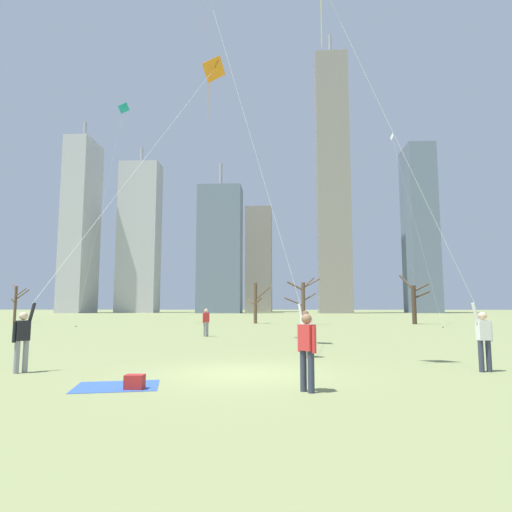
# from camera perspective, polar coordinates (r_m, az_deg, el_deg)

# --- Properties ---
(ground_plane) EXTENTS (400.00, 400.00, 0.00)m
(ground_plane) POSITION_cam_1_polar(r_m,az_deg,el_deg) (11.94, -1.72, -15.14)
(ground_plane) COLOR #848E56
(kite_flyer_foreground_right_yellow) EXTENTS (5.20, 0.46, 12.33)m
(kite_flyer_foreground_right_yellow) POSITION_cam_1_polar(r_m,az_deg,el_deg) (13.29, 23.82, -0.29)
(kite_flyer_foreground_right_yellow) COLOR #33384C
(kite_flyer_foreground_right_yellow) RESTS_ON ground
(kite_flyer_midfield_center_orange) EXTENTS (4.10, 11.77, 15.52)m
(kite_flyer_midfield_center_orange) POSITION_cam_1_polar(r_m,az_deg,el_deg) (16.06, -18.92, 4.64)
(kite_flyer_midfield_center_orange) COLOR gray
(kite_flyer_midfield_center_orange) RESTS_ON ground
(kite_flyer_foreground_left_pink) EXTENTS (4.73, 3.38, 16.66)m
(kite_flyer_foreground_left_pink) POSITION_cam_1_polar(r_m,az_deg,el_deg) (16.11, 3.42, 1.00)
(kite_flyer_foreground_left_pink) COLOR #726656
(kite_flyer_foreground_left_pink) RESTS_ON ground
(bystander_watching_nearby) EXTENTS (0.38, 0.40, 1.62)m
(bystander_watching_nearby) POSITION_cam_1_polar(r_m,az_deg,el_deg) (9.39, 6.69, -11.87)
(bystander_watching_nearby) COLOR #33384C
(bystander_watching_nearby) RESTS_ON ground
(bystander_far_off_by_trees) EXTENTS (0.37, 0.42, 1.62)m
(bystander_far_off_by_trees) POSITION_cam_1_polar(r_m,az_deg,el_deg) (26.03, -6.57, -8.46)
(bystander_far_off_by_trees) COLOR gray
(bystander_far_off_by_trees) RESTS_ON ground
(distant_kite_drifting_right_white) EXTENTS (2.22, 6.24, 19.26)m
(distant_kite_drifting_right_white) POSITION_cam_1_polar(r_m,az_deg,el_deg) (46.21, 18.09, 12.02)
(distant_kite_drifting_right_white) COLOR white
(distant_kite_drifting_right_white) RESTS_ON ground
(distant_kite_high_overhead_teal) EXTENTS (2.06, 5.57, 22.62)m
(distant_kite_high_overhead_teal) POSITION_cam_1_polar(r_m,az_deg,el_deg) (48.29, -17.27, 16.62)
(distant_kite_high_overhead_teal) COLOR teal
(distant_kite_high_overhead_teal) RESTS_ON ground
(picnic_spot) EXTENTS (2.08, 1.78, 0.31)m
(picnic_spot) POSITION_cam_1_polar(r_m,az_deg,el_deg) (10.27, -16.57, -15.75)
(picnic_spot) COLOR #3359B2
(picnic_spot) RESTS_ON ground
(bare_tree_center) EXTENTS (2.95, 1.74, 4.96)m
(bare_tree_center) POSITION_cam_1_polar(r_m,az_deg,el_deg) (46.11, 20.04, -5.53)
(bare_tree_center) COLOR #423326
(bare_tree_center) RESTS_ON ground
(bare_tree_right_of_center) EXTENTS (3.54, 1.26, 4.54)m
(bare_tree_right_of_center) POSITION_cam_1_polar(r_m,az_deg,el_deg) (42.12, 6.17, -5.78)
(bare_tree_right_of_center) COLOR brown
(bare_tree_right_of_center) RESTS_ON ground
(bare_tree_leftmost) EXTENTS (2.44, 2.12, 4.16)m
(bare_tree_leftmost) POSITION_cam_1_polar(r_m,az_deg,el_deg) (45.20, -0.01, -6.09)
(bare_tree_leftmost) COLOR brown
(bare_tree_leftmost) RESTS_ON ground
(bare_tree_left_of_center) EXTENTS (2.76, 1.84, 4.35)m
(bare_tree_left_of_center) POSITION_cam_1_polar(r_m,az_deg,el_deg) (55.24, -28.93, -5.23)
(bare_tree_left_of_center) COLOR brown
(bare_tree_left_of_center) RESTS_ON ground
(skyline_tall_tower) EXTENTS (11.06, 7.62, 39.13)m
(skyline_tall_tower) POSITION_cam_1_polar(r_m,az_deg,el_deg) (112.41, -4.73, 0.89)
(skyline_tall_tower) COLOR slate
(skyline_tall_tower) RESTS_ON ground
(skyline_slender_spire) EXTENTS (8.32, 5.68, 74.22)m
(skyline_slender_spire) POSITION_cam_1_polar(r_m,az_deg,el_deg) (115.83, 10.03, 9.79)
(skyline_slender_spire) COLOR gray
(skyline_slender_spire) RESTS_ON ground
(skyline_wide_slab) EXTENTS (7.07, 10.43, 44.45)m
(skyline_wide_slab) POSITION_cam_1_polar(r_m,az_deg,el_deg) (123.75, 20.67, 3.36)
(skyline_wide_slab) COLOR slate
(skyline_wide_slab) RESTS_ON ground
(skyline_mid_tower_right) EXTENTS (10.69, 6.34, 46.19)m
(skyline_mid_tower_right) POSITION_cam_1_polar(r_m,az_deg,el_deg) (123.86, -15.06, 2.45)
(skyline_mid_tower_right) COLOR #B2B2B7
(skyline_mid_tower_right) RESTS_ON ground
(skyline_short_annex) EXTENTS (6.31, 11.28, 51.79)m
(skyline_short_annex) POSITION_cam_1_polar(r_m,az_deg,el_deg) (125.03, -22.00, 3.74)
(skyline_short_annex) COLOR #B2B2B7
(skyline_short_annex) RESTS_ON ground
(skyline_mid_tower_left) EXTENTS (7.83, 11.40, 31.60)m
(skyline_mid_tower_left) POSITION_cam_1_polar(r_m,az_deg,el_deg) (133.84, 0.39, -0.56)
(skyline_mid_tower_left) COLOR gray
(skyline_mid_tower_left) RESTS_ON ground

